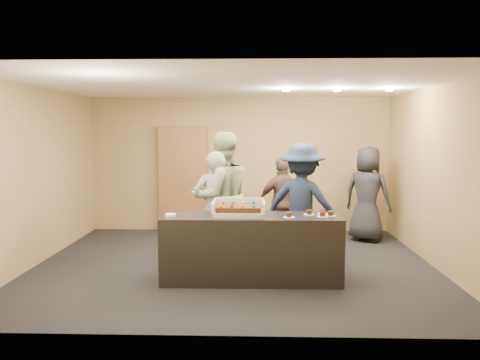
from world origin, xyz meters
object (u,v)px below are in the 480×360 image
(sheet_cake, at_px, (239,208))
(person_brown_extra, at_px, (283,203))
(serving_counter, at_px, (251,248))
(plate_stack, at_px, (171,215))
(cake_box, at_px, (239,212))
(person_sage_man, at_px, (222,197))
(storage_cabinet, at_px, (183,179))
(person_server_grey, at_px, (215,207))
(person_dark_suit, at_px, (367,194))
(person_navy_man, at_px, (302,204))

(sheet_cake, height_order, person_brown_extra, person_brown_extra)
(serving_counter, bearing_deg, plate_stack, -174.02)
(cake_box, relative_size, person_sage_man, 0.35)
(storage_cabinet, xyz_separation_m, person_sage_man, (0.93, -2.14, -0.06))
(serving_counter, relative_size, plate_stack, 16.83)
(person_server_grey, relative_size, person_brown_extra, 1.10)
(cake_box, xyz_separation_m, person_sage_man, (-0.30, 1.00, 0.06))
(serving_counter, height_order, cake_box, cake_box)
(cake_box, xyz_separation_m, plate_stack, (-0.90, -0.15, -0.03))
(storage_cabinet, bearing_deg, person_sage_man, -66.35)
(sheet_cake, bearing_deg, person_brown_extra, 69.09)
(person_dark_suit, bearing_deg, person_server_grey, 61.62)
(person_server_grey, xyz_separation_m, person_sage_man, (0.10, 0.16, 0.15))
(cake_box, xyz_separation_m, person_navy_man, (0.94, 0.86, -0.02))
(person_navy_man, bearing_deg, person_dark_suit, -110.86)
(plate_stack, bearing_deg, cake_box, 9.21)
(person_sage_man, relative_size, person_navy_man, 1.09)
(serving_counter, xyz_separation_m, person_sage_man, (-0.47, 1.03, 0.56))
(person_navy_man, relative_size, person_brown_extra, 1.17)
(person_server_grey, xyz_separation_m, person_brown_extra, (1.10, 0.98, -0.08))
(person_sage_man, bearing_deg, storage_cabinet, -91.64)
(sheet_cake, bearing_deg, cake_box, 89.05)
(person_server_grey, bearing_deg, person_sage_man, -134.18)
(serving_counter, distance_m, person_server_grey, 1.12)
(cake_box, relative_size, person_dark_suit, 0.40)
(person_navy_man, relative_size, person_dark_suit, 1.05)
(cake_box, bearing_deg, person_dark_suit, 45.95)
(storage_cabinet, relative_size, cake_box, 3.04)
(person_sage_man, xyz_separation_m, person_brown_extra, (1.00, 0.83, -0.22))
(person_server_grey, relative_size, person_sage_man, 0.86)
(storage_cabinet, bearing_deg, sheet_cake, -68.73)
(sheet_cake, xyz_separation_m, person_navy_man, (0.94, 0.88, -0.08))
(person_server_grey, height_order, person_dark_suit, person_dark_suit)
(plate_stack, height_order, person_brown_extra, person_brown_extra)
(cake_box, bearing_deg, person_server_grey, 115.03)
(sheet_cake, bearing_deg, person_navy_man, 43.19)
(person_navy_man, bearing_deg, serving_counter, 69.82)
(cake_box, distance_m, person_dark_suit, 3.30)
(person_navy_man, bearing_deg, plate_stack, 49.54)
(storage_cabinet, relative_size, plate_stack, 14.96)
(serving_counter, height_order, person_dark_suit, person_dark_suit)
(storage_cabinet, height_order, cake_box, storage_cabinet)
(storage_cabinet, distance_m, person_brown_extra, 2.36)
(person_sage_man, bearing_deg, person_server_grey, 32.35)
(cake_box, bearing_deg, person_navy_man, 42.35)
(person_brown_extra, bearing_deg, person_dark_suit, -175.46)
(plate_stack, distance_m, person_navy_man, 2.10)
(person_sage_man, relative_size, person_dark_suit, 1.15)
(person_dark_suit, bearing_deg, sheet_cake, 78.30)
(storage_cabinet, distance_m, person_sage_man, 2.33)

